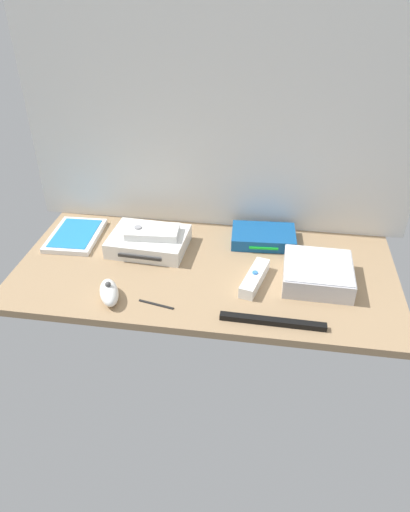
# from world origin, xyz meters

# --- Properties ---
(ground_plane) EXTENTS (1.00, 0.48, 0.02)m
(ground_plane) POSITION_xyz_m (0.00, 0.00, -0.01)
(ground_plane) COLOR #9E7F5B
(ground_plane) RESTS_ON ground
(back_wall) EXTENTS (1.10, 0.01, 0.64)m
(back_wall) POSITION_xyz_m (0.00, 0.25, 0.32)
(back_wall) COLOR white
(back_wall) RESTS_ON ground
(game_console) EXTENTS (0.22, 0.17, 0.04)m
(game_console) POSITION_xyz_m (-0.17, 0.08, 0.02)
(game_console) COLOR white
(game_console) RESTS_ON ground_plane
(mini_computer) EXTENTS (0.17, 0.17, 0.05)m
(mini_computer) POSITION_xyz_m (0.29, -0.01, 0.03)
(mini_computer) COLOR silver
(mini_computer) RESTS_ON ground_plane
(game_case) EXTENTS (0.14, 0.20, 0.02)m
(game_case) POSITION_xyz_m (-0.40, 0.10, 0.01)
(game_case) COLOR white
(game_case) RESTS_ON ground_plane
(network_router) EXTENTS (0.19, 0.13, 0.03)m
(network_router) POSITION_xyz_m (0.15, 0.16, 0.02)
(network_router) COLOR #145193
(network_router) RESTS_ON ground_plane
(remote_wand) EXTENTS (0.07, 0.15, 0.03)m
(remote_wand) POSITION_xyz_m (0.13, -0.04, 0.02)
(remote_wand) COLOR white
(remote_wand) RESTS_ON ground_plane
(remote_nunchuk) EXTENTS (0.08, 0.11, 0.05)m
(remote_nunchuk) POSITION_xyz_m (-0.21, -0.16, 0.02)
(remote_nunchuk) COLOR white
(remote_nunchuk) RESTS_ON ground_plane
(remote_classic_pad) EXTENTS (0.15, 0.09, 0.02)m
(remote_classic_pad) POSITION_xyz_m (-0.16, 0.08, 0.05)
(remote_classic_pad) COLOR white
(remote_classic_pad) RESTS_ON game_console
(sensor_bar) EXTENTS (0.24, 0.02, 0.01)m
(sensor_bar) POSITION_xyz_m (0.18, -0.19, 0.01)
(sensor_bar) COLOR black
(sensor_bar) RESTS_ON ground_plane
(stylus_pen) EXTENTS (0.09, 0.03, 0.01)m
(stylus_pen) POSITION_xyz_m (-0.09, -0.17, 0.00)
(stylus_pen) COLOR black
(stylus_pen) RESTS_ON ground_plane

